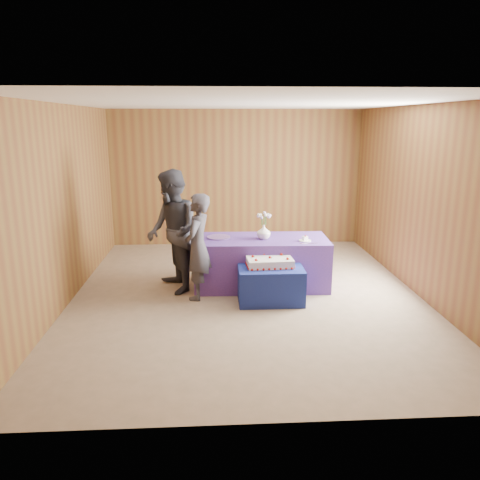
{
  "coord_description": "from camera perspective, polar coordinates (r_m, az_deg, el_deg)",
  "views": [
    {
      "loc": [
        -0.47,
        -6.41,
        2.46
      ],
      "look_at": [
        -0.09,
        0.1,
        0.81
      ],
      "focal_mm": 35.0,
      "sensor_mm": 36.0,
      "label": 1
    }
  ],
  "objects": [
    {
      "name": "platter",
      "position": [
        7.09,
        -2.62,
        0.33
      ],
      "size": [
        0.41,
        0.41,
        0.02
      ],
      "primitive_type": "cylinder",
      "rotation": [
        0.0,
        0.0,
        0.19
      ],
      "color": "#64478E",
      "rests_on": "serving_table"
    },
    {
      "name": "guest_left",
      "position": [
        6.58,
        -5.16,
        -0.85
      ],
      "size": [
        0.51,
        0.63,
        1.51
      ],
      "primitive_type": "imported",
      "rotation": [
        0.0,
        0.0,
        -1.87
      ],
      "color": "#34333C",
      "rests_on": "ground"
    },
    {
      "name": "plate",
      "position": [
        6.97,
        7.93,
        -0.07
      ],
      "size": [
        0.19,
        0.19,
        0.01
      ],
      "primitive_type": "cylinder",
      "rotation": [
        0.0,
        0.0,
        -0.04
      ],
      "color": "white",
      "rests_on": "serving_table"
    },
    {
      "name": "sheet_cake",
      "position": [
        6.56,
        3.62,
        -2.66
      ],
      "size": [
        0.68,
        0.49,
        0.15
      ],
      "rotation": [
        0.0,
        0.0,
        0.05
      ],
      "color": "white",
      "rests_on": "cake_table"
    },
    {
      "name": "cake_slice",
      "position": [
        6.96,
        7.94,
        0.23
      ],
      "size": [
        0.09,
        0.08,
        0.08
      ],
      "rotation": [
        0.0,
        0.0,
        0.38
      ],
      "color": "white",
      "rests_on": "plate"
    },
    {
      "name": "serving_table",
      "position": [
        7.16,
        2.6,
        -2.72
      ],
      "size": [
        2.03,
        0.96,
        0.75
      ],
      "primitive_type": "cube",
      "rotation": [
        0.0,
        0.0,
        -0.03
      ],
      "color": "#583188",
      "rests_on": "ground"
    },
    {
      "name": "ground",
      "position": [
        6.88,
        0.8,
        -6.72
      ],
      "size": [
        6.0,
        6.0,
        0.0
      ],
      "primitive_type": "plane",
      "color": "gray",
      "rests_on": "ground"
    },
    {
      "name": "cake_table",
      "position": [
        6.63,
        3.69,
        -5.28
      ],
      "size": [
        0.9,
        0.7,
        0.5
      ],
      "primitive_type": "cube",
      "rotation": [
        0.0,
        0.0,
        -0.0
      ],
      "color": "navy",
      "rests_on": "ground"
    },
    {
      "name": "flower_spray",
      "position": [
        6.95,
        2.93,
        3.0
      ],
      "size": [
        0.22,
        0.22,
        0.17
      ],
      "color": "#346126",
      "rests_on": "vase"
    },
    {
      "name": "vase",
      "position": [
        7.01,
        2.9,
        0.99
      ],
      "size": [
        0.26,
        0.26,
        0.21
      ],
      "primitive_type": "imported",
      "rotation": [
        0.0,
        0.0,
        -0.36
      ],
      "color": "white",
      "rests_on": "serving_table"
    },
    {
      "name": "room_shell",
      "position": [
        6.46,
        0.85,
        8.39
      ],
      "size": [
        5.04,
        6.04,
        2.72
      ],
      "color": "brown",
      "rests_on": "ground"
    },
    {
      "name": "guest_right",
      "position": [
        6.87,
        -8.23,
        0.99
      ],
      "size": [
        0.94,
        1.06,
        1.81
      ],
      "primitive_type": "imported",
      "rotation": [
        0.0,
        0.0,
        -1.22
      ],
      "color": "#32323C",
      "rests_on": "ground"
    },
    {
      "name": "knife",
      "position": [
        6.83,
        8.38,
        -0.42
      ],
      "size": [
        0.26,
        0.04,
        0.0
      ],
      "primitive_type": "cube",
      "rotation": [
        0.0,
        0.0,
        0.09
      ],
      "color": "silver",
      "rests_on": "serving_table"
    }
  ]
}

